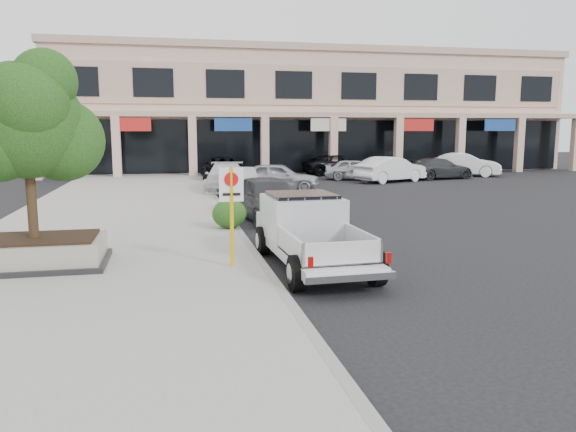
# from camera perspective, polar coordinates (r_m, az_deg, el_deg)

# --- Properties ---
(ground) EXTENTS (120.00, 120.00, 0.00)m
(ground) POSITION_cam_1_polar(r_m,az_deg,el_deg) (13.01, 4.73, -5.86)
(ground) COLOR black
(ground) RESTS_ON ground
(sidewalk) EXTENTS (8.00, 52.00, 0.15)m
(sidewalk) POSITION_cam_1_polar(r_m,az_deg,el_deg) (18.42, -17.59, -1.65)
(sidewalk) COLOR gray
(sidewalk) RESTS_ON ground
(curb) EXTENTS (0.20, 52.00, 0.15)m
(curb) POSITION_cam_1_polar(r_m,az_deg,el_deg) (18.45, -5.29, -1.26)
(curb) COLOR gray
(curb) RESTS_ON ground
(strip_mall) EXTENTS (40.55, 12.43, 9.50)m
(strip_mall) POSITION_cam_1_polar(r_m,az_deg,el_deg) (47.45, 2.24, 10.57)
(strip_mall) COLOR tan
(strip_mall) RESTS_ON ground
(planter) EXTENTS (3.20, 2.20, 0.68)m
(planter) POSITION_cam_1_polar(r_m,az_deg,el_deg) (14.26, -24.28, -3.36)
(planter) COLOR black
(planter) RESTS_ON sidewalk
(planter_tree) EXTENTS (2.90, 2.55, 4.00)m
(planter_tree) POSITION_cam_1_polar(r_m,az_deg,el_deg) (14.10, -24.38, 8.54)
(planter_tree) COLOR black
(planter_tree) RESTS_ON planter
(no_parking_sign) EXTENTS (0.55, 0.09, 2.30)m
(no_parking_sign) POSITION_cam_1_polar(r_m,az_deg,el_deg) (12.82, -5.76, 1.34)
(no_parking_sign) COLOR #E2B50B
(no_parking_sign) RESTS_ON sidewalk
(hedge) EXTENTS (1.10, 0.99, 0.93)m
(hedge) POSITION_cam_1_polar(r_m,az_deg,el_deg) (18.01, -5.98, 0.24)
(hedge) COLOR #154012
(hedge) RESTS_ON sidewalk
(pickup_truck) EXTENTS (2.18, 5.47, 1.70)m
(pickup_truck) POSITION_cam_1_polar(r_m,az_deg,el_deg) (13.33, 2.54, -1.73)
(pickup_truck) COLOR silver
(pickup_truck) RESTS_ON ground
(curb_car_a) EXTENTS (2.55, 5.00, 1.63)m
(curb_car_a) POSITION_cam_1_polar(r_m,az_deg,el_deg) (20.37, -2.00, 1.84)
(curb_car_a) COLOR #303236
(curb_car_a) RESTS_ON ground
(curb_car_b) EXTENTS (1.64, 4.46, 1.46)m
(curb_car_b) POSITION_cam_1_polar(r_m,az_deg,el_deg) (27.08, -5.01, 3.36)
(curb_car_b) COLOR #AAADB2
(curb_car_b) RESTS_ON ground
(curb_car_c) EXTENTS (2.78, 5.44, 1.51)m
(curb_car_c) POSITION_cam_1_polar(r_m,az_deg,el_deg) (29.78, -6.31, 3.88)
(curb_car_c) COLOR silver
(curb_car_c) RESTS_ON ground
(curb_car_d) EXTENTS (2.97, 5.62, 1.51)m
(curb_car_d) POSITION_cam_1_polar(r_m,az_deg,el_deg) (36.86, -6.66, 4.82)
(curb_car_d) COLOR black
(curb_car_d) RESTS_ON ground
(lot_car_a) EXTENTS (4.82, 2.96, 1.53)m
(lot_car_a) POSITION_cam_1_polar(r_m,az_deg,el_deg) (29.88, -1.07, 3.98)
(lot_car_a) COLOR #A7ABAF
(lot_car_a) RESTS_ON ground
(lot_car_b) EXTENTS (5.09, 3.44, 1.59)m
(lot_car_b) POSITION_cam_1_polar(r_m,az_deg,el_deg) (35.85, 10.40, 4.68)
(lot_car_b) COLOR silver
(lot_car_b) RESTS_ON ground
(lot_car_c) EXTENTS (5.08, 2.84, 1.39)m
(lot_car_c) POSITION_cam_1_polar(r_m,az_deg,el_deg) (38.82, 15.09, 4.69)
(lot_car_c) COLOR #2C2E31
(lot_car_c) RESTS_ON ground
(lot_car_d) EXTENTS (5.39, 2.76, 1.46)m
(lot_car_d) POSITION_cam_1_polar(r_m,az_deg,el_deg) (41.06, 5.19, 5.21)
(lot_car_d) COLOR black
(lot_car_d) RESTS_ON ground
(lot_car_e) EXTENTS (4.35, 2.92, 1.38)m
(lot_car_e) POSITION_cam_1_polar(r_m,az_deg,el_deg) (36.94, 6.90, 4.72)
(lot_car_e) COLOR #AFB1B8
(lot_car_e) RESTS_ON ground
(lot_car_f) EXTENTS (5.20, 3.82, 1.63)m
(lot_car_f) POSITION_cam_1_polar(r_m,az_deg,el_deg) (41.71, 17.44, 5.02)
(lot_car_f) COLOR white
(lot_car_f) RESTS_ON ground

